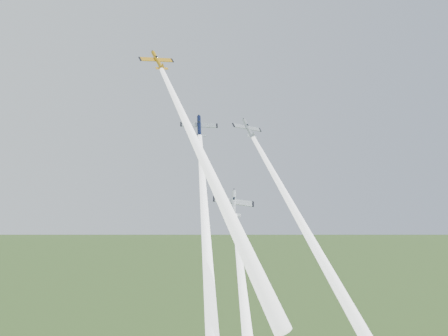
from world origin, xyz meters
TOP-DOWN VIEW (x-y plane):
  - plane_yellow at (-11.11, 3.93)m, footprint 8.62×6.55m
  - smoke_trail_yellow at (-10.60, -19.90)m, footprint 3.84×45.46m
  - plane_navy at (-3.84, -1.91)m, footprint 10.17×9.09m
  - smoke_trail_navy at (-14.46, -26.50)m, footprint 22.98×48.22m
  - plane_silver_right at (12.02, 3.63)m, footprint 8.40×6.49m
  - smoke_trail_silver_right at (12.70, -21.90)m, footprint 4.17×48.88m
  - plane_silver_low at (0.66, -8.89)m, footprint 11.31×9.49m
  - smoke_trail_silver_low at (-7.65, -27.65)m, footprint 18.32×36.60m

SIDE VIEW (x-z plane):
  - smoke_trail_silver_low at x=-7.65m, z-range 42.08..83.29m
  - smoke_trail_navy at x=-14.46m, z-range 45.11..99.73m
  - smoke_trail_silver_right at x=12.70m, z-range 48.52..100.50m
  - plane_silver_low at x=0.66m, z-range 80.48..88.81m
  - smoke_trail_yellow at x=-10.60m, z-range 65.95..114.27m
  - plane_navy at x=-3.84m, z-range 97.58..104.59m
  - plane_silver_right at x=12.02m, z-range 98.20..105.52m
  - plane_yellow at x=-11.11m, z-range 111.99..119.26m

